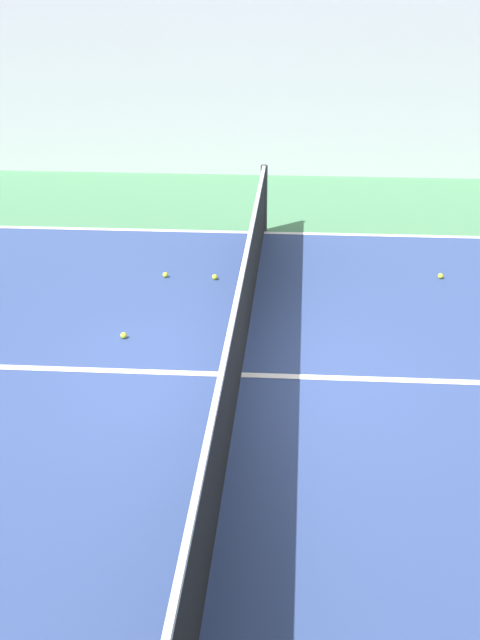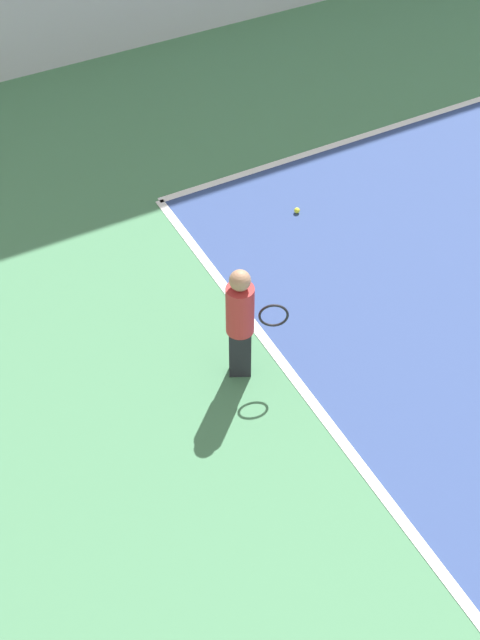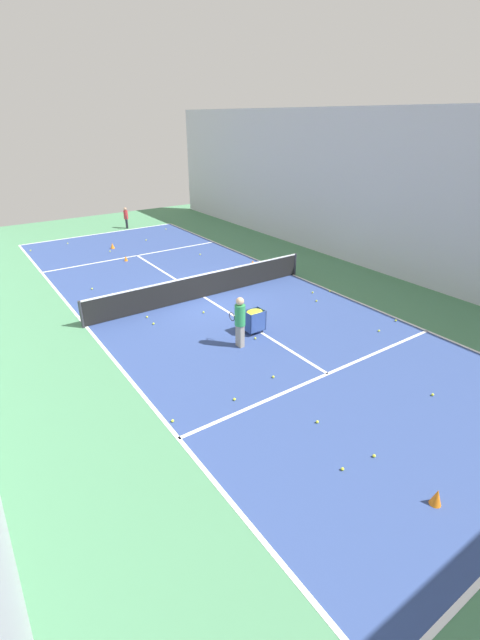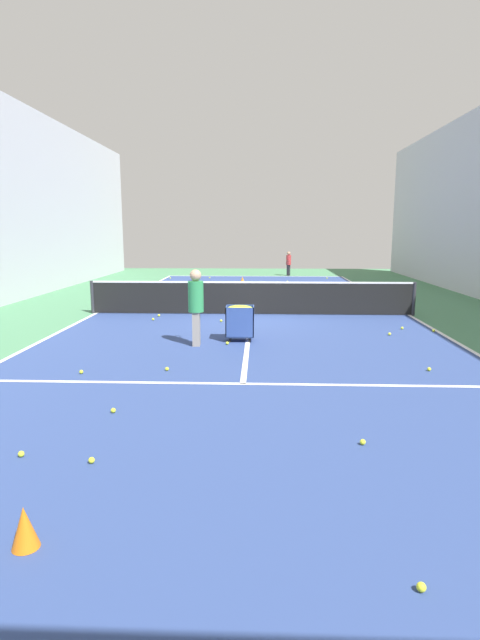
# 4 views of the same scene
# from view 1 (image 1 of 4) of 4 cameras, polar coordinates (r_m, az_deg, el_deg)

# --- Properties ---
(ground_plane) EXTENTS (35.88, 35.88, 0.00)m
(ground_plane) POSITION_cam_1_polar(r_m,az_deg,el_deg) (8.72, 0.00, -3.56)
(ground_plane) COLOR #477F56
(court_playing_area) EXTENTS (9.32, 24.83, 0.00)m
(court_playing_area) POSITION_cam_1_polar(r_m,az_deg,el_deg) (8.72, 0.00, -3.55)
(court_playing_area) COLOR navy
(court_playing_area) RESTS_ON ground
(line_sideline_right) EXTENTS (0.10, 24.83, 0.00)m
(line_sideline_right) POSITION_cam_1_polar(r_m,az_deg,el_deg) (13.05, 1.49, 5.61)
(line_sideline_right) COLOR white
(line_sideline_right) RESTS_ON ground
(line_centre_service) EXTENTS (0.10, 13.65, 0.00)m
(line_centre_service) POSITION_cam_1_polar(r_m,az_deg,el_deg) (8.72, 0.00, -3.53)
(line_centre_service) COLOR white
(line_centre_service) RESTS_ON ground
(tennis_net) EXTENTS (9.62, 0.10, 0.98)m
(tennis_net) POSITION_cam_1_polar(r_m,az_deg,el_deg) (8.51, 0.00, -0.50)
(tennis_net) COLOR #2D2D33
(tennis_net) RESTS_ON ground
(tennis_ball_0) EXTENTS (0.07, 0.07, 0.07)m
(tennis_ball_0) POSITION_cam_1_polar(r_m,az_deg,el_deg) (11.18, -1.62, 2.77)
(tennis_ball_0) COLOR yellow
(tennis_ball_0) RESTS_ON ground
(tennis_ball_4) EXTENTS (0.07, 0.07, 0.07)m
(tennis_ball_4) POSITION_cam_1_polar(r_m,az_deg,el_deg) (11.29, -4.80, 2.90)
(tennis_ball_4) COLOR yellow
(tennis_ball_4) RESTS_ON ground
(tennis_ball_8) EXTENTS (0.07, 0.07, 0.07)m
(tennis_ball_8) POSITION_cam_1_polar(r_m,az_deg,el_deg) (11.49, 12.72, 2.77)
(tennis_ball_8) COLOR yellow
(tennis_ball_8) RESTS_ON ground
(tennis_ball_16) EXTENTS (0.07, 0.07, 0.07)m
(tennis_ball_16) POSITION_cam_1_polar(r_m,az_deg,el_deg) (9.58, -7.46, -0.98)
(tennis_ball_16) COLOR yellow
(tennis_ball_16) RESTS_ON ground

